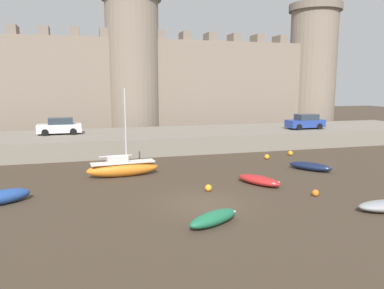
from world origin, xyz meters
The scene contains 14 objects.
ground_plane centered at (0.00, 0.00, 0.00)m, with size 160.00×160.00×0.00m, color #423528.
quay_road centered at (0.00, 18.88, 0.83)m, with size 64.29×10.00×1.66m, color gray.
castle centered at (0.00, 30.05, 7.79)m, with size 59.71×7.42×20.77m.
rowboat_foreground_centre centered at (4.64, 2.87, 0.31)m, with size 2.49×3.38×0.59m.
sailboat_near_channel_right centered at (-3.65, 7.57, 0.62)m, with size 5.15×1.61×6.21m.
rowboat_midflat_right centered at (-10.49, 3.05, 0.41)m, with size 2.96×2.30×0.78m.
rowboat_midflat_left centered at (-0.51, -3.02, 0.33)m, with size 3.04×2.16×0.63m.
rowboat_foreground_right centered at (10.22, 5.57, 0.32)m, with size 2.77×3.27×0.61m.
mooring_buoy_mid_mud centered at (9.04, 10.37, 0.22)m, with size 0.44×0.44×0.44m, color orange.
mooring_buoy_near_channel centered at (0.99, 2.29, 0.21)m, with size 0.43×0.43×0.43m, color orange.
mooring_buoy_near_shore centered at (6.66, -0.38, 0.20)m, with size 0.40×0.40×0.40m, color orange.
mooring_buoy_off_centre centered at (11.93, 11.36, 0.22)m, with size 0.45×0.45×0.45m, color orange.
car_quay_west centered at (-8.49, 19.61, 2.44)m, with size 4.14×1.96×1.62m.
car_quay_east centered at (17.05, 17.11, 2.44)m, with size 4.14×1.96×1.62m.
Camera 1 is at (-5.99, -18.65, 6.41)m, focal length 35.00 mm.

